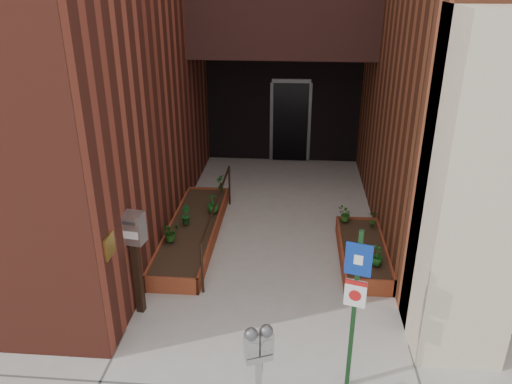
# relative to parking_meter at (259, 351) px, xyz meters

# --- Properties ---
(ground) EXTENTS (80.00, 80.00, 0.00)m
(ground) POSITION_rel_parking_meter_xyz_m (-0.03, 1.50, -1.09)
(ground) COLOR #9E9991
(ground) RESTS_ON ground
(planter_left) EXTENTS (0.90, 3.60, 0.30)m
(planter_left) POSITION_rel_parking_meter_xyz_m (-1.58, 4.20, -0.95)
(planter_left) COLOR maroon
(planter_left) RESTS_ON ground
(planter_right) EXTENTS (0.80, 2.20, 0.30)m
(planter_right) POSITION_rel_parking_meter_xyz_m (1.57, 3.70, -0.95)
(planter_right) COLOR maroon
(planter_right) RESTS_ON ground
(handrail) EXTENTS (0.04, 3.34, 0.90)m
(handrail) POSITION_rel_parking_meter_xyz_m (-1.08, 4.15, -0.34)
(handrail) COLOR black
(handrail) RESTS_ON ground
(parking_meter) EXTENTS (0.32, 0.22, 1.40)m
(parking_meter) POSITION_rel_parking_meter_xyz_m (0.00, 0.00, 0.00)
(parking_meter) COLOR #9E9DA0
(parking_meter) RESTS_ON ground
(sign_post) EXTENTS (0.29, 0.11, 2.18)m
(sign_post) POSITION_rel_parking_meter_xyz_m (1.05, 0.70, 0.26)
(sign_post) COLOR #123216
(sign_post) RESTS_ON ground
(payment_dropbox) EXTENTS (0.36, 0.29, 1.65)m
(payment_dropbox) POSITION_rel_parking_meter_xyz_m (-1.93, 1.96, 0.10)
(payment_dropbox) COLOR black
(payment_dropbox) RESTS_ON ground
(shrub_left_a) EXTENTS (0.44, 0.44, 0.34)m
(shrub_left_a) POSITION_rel_parking_meter_xyz_m (-1.85, 3.59, -0.61)
(shrub_left_a) COLOR #215117
(shrub_left_a) RESTS_ON planter_left
(shrub_left_b) EXTENTS (0.26, 0.26, 0.36)m
(shrub_left_b) POSITION_rel_parking_meter_xyz_m (-1.72, 4.26, -0.60)
(shrub_left_b) COLOR #16501B
(shrub_left_b) RESTS_ON planter_left
(shrub_left_c) EXTENTS (0.28, 0.28, 0.40)m
(shrub_left_c) POSITION_rel_parking_meter_xyz_m (-1.28, 4.78, -0.59)
(shrub_left_c) COLOR #185518
(shrub_left_c) RESTS_ON planter_left
(shrub_left_d) EXTENTS (0.26, 0.26, 0.38)m
(shrub_left_d) POSITION_rel_parking_meter_xyz_m (-1.28, 5.80, -0.59)
(shrub_left_d) COLOR #19581C
(shrub_left_d) RESTS_ON planter_left
(shrub_right_a) EXTENTS (0.21, 0.21, 0.36)m
(shrub_right_a) POSITION_rel_parking_meter_xyz_m (1.71, 3.08, -0.61)
(shrub_right_a) COLOR #19581A
(shrub_right_a) RESTS_ON planter_right
(shrub_right_b) EXTENTS (0.18, 0.18, 0.32)m
(shrub_right_b) POSITION_rel_parking_meter_xyz_m (1.82, 4.44, -0.62)
(shrub_right_b) COLOR #225317
(shrub_right_b) RESTS_ON planter_right
(shrub_right_c) EXTENTS (0.38, 0.38, 0.30)m
(shrub_right_c) POSITION_rel_parking_meter_xyz_m (1.32, 4.60, -0.64)
(shrub_right_c) COLOR #275E1A
(shrub_right_c) RESTS_ON planter_right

